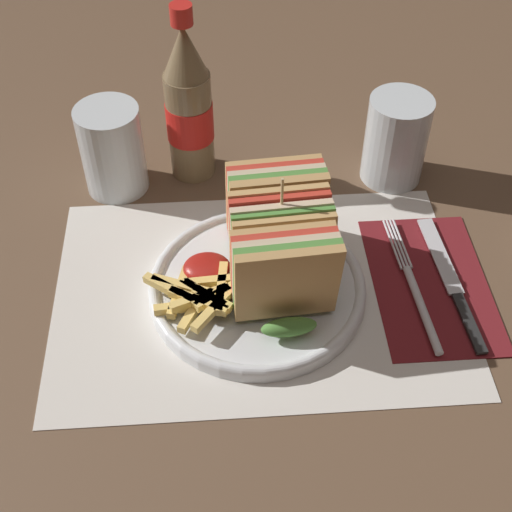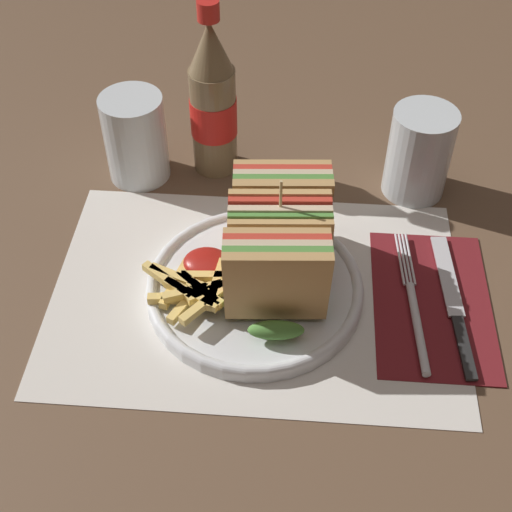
# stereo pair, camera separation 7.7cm
# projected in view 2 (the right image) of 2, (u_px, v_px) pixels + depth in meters

# --- Properties ---
(ground_plane) EXTENTS (4.00, 4.00, 0.00)m
(ground_plane) POSITION_uv_depth(u_px,v_px,m) (269.00, 294.00, 0.78)
(ground_plane) COLOR brown
(placemat) EXTENTS (0.45, 0.31, 0.00)m
(placemat) POSITION_uv_depth(u_px,v_px,m) (256.00, 293.00, 0.78)
(placemat) COLOR silver
(placemat) RESTS_ON ground_plane
(plate_main) EXTENTS (0.24, 0.24, 0.02)m
(plate_main) POSITION_uv_depth(u_px,v_px,m) (255.00, 288.00, 0.78)
(plate_main) COLOR white
(plate_main) RESTS_ON ground_plane
(club_sandwich) EXTENTS (0.11, 0.19, 0.14)m
(club_sandwich) POSITION_uv_depth(u_px,v_px,m) (279.00, 243.00, 0.74)
(club_sandwich) COLOR tan
(club_sandwich) RESTS_ON plate_main
(fries_pile) EXTENTS (0.12, 0.10, 0.02)m
(fries_pile) POSITION_uv_depth(u_px,v_px,m) (195.00, 289.00, 0.75)
(fries_pile) COLOR #E5C166
(fries_pile) RESTS_ON plate_main
(ketchup_blob) EXTENTS (0.05, 0.04, 0.02)m
(ketchup_blob) POSITION_uv_depth(u_px,v_px,m) (207.00, 262.00, 0.78)
(ketchup_blob) COLOR maroon
(ketchup_blob) RESTS_ON plate_main
(napkin) EXTENTS (0.13, 0.21, 0.00)m
(napkin) POSITION_uv_depth(u_px,v_px,m) (432.00, 304.00, 0.77)
(napkin) COLOR maroon
(napkin) RESTS_ON ground_plane
(fork) EXTENTS (0.02, 0.20, 0.01)m
(fork) POSITION_uv_depth(u_px,v_px,m) (415.00, 312.00, 0.76)
(fork) COLOR silver
(fork) RESTS_ON napkin
(knife) EXTENTS (0.03, 0.20, 0.00)m
(knife) POSITION_uv_depth(u_px,v_px,m) (454.00, 304.00, 0.77)
(knife) COLOR black
(knife) RESTS_ON napkin
(coke_bottle_near) EXTENTS (0.06, 0.06, 0.23)m
(coke_bottle_near) POSITION_uv_depth(u_px,v_px,m) (213.00, 102.00, 0.87)
(coke_bottle_near) COLOR #7A6647
(coke_bottle_near) RESTS_ON ground_plane
(glass_near) EXTENTS (0.08, 0.08, 0.11)m
(glass_near) POSITION_uv_depth(u_px,v_px,m) (418.00, 158.00, 0.87)
(glass_near) COLOR silver
(glass_near) RESTS_ON ground_plane
(glass_far) EXTENTS (0.08, 0.08, 0.11)m
(glass_far) POSITION_uv_depth(u_px,v_px,m) (135.00, 138.00, 0.89)
(glass_far) COLOR silver
(glass_far) RESTS_ON ground_plane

